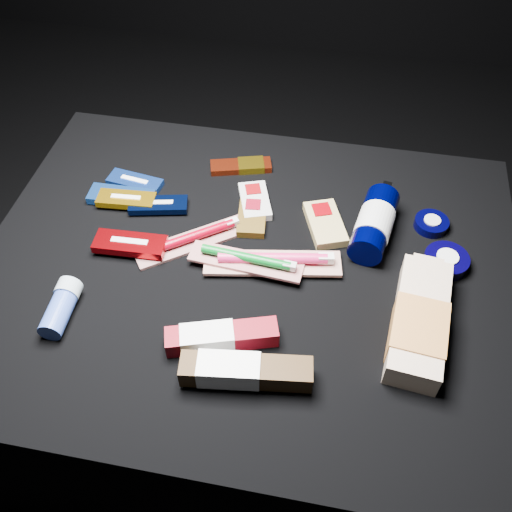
% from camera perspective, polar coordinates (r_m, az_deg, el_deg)
% --- Properties ---
extents(ground, '(3.00, 3.00, 0.00)m').
position_cam_1_polar(ground, '(1.37, -0.71, -11.82)').
color(ground, black).
rests_on(ground, ground).
extents(cloth_table, '(0.98, 0.78, 0.40)m').
position_cam_1_polar(cloth_table, '(1.20, -0.80, -7.17)').
color(cloth_table, black).
rests_on(cloth_table, ground).
extents(luna_bar_0, '(0.12, 0.06, 0.01)m').
position_cam_1_polar(luna_bar_0, '(1.21, -12.00, 7.24)').
color(luna_bar_0, '#1A43A6').
rests_on(luna_bar_0, cloth_table).
extents(luna_bar_1, '(0.13, 0.05, 0.02)m').
position_cam_1_polar(luna_bar_1, '(1.18, -13.32, 5.80)').
color(luna_bar_1, '#1D52AF').
rests_on(luna_bar_1, cloth_table).
extents(luna_bar_2, '(0.12, 0.07, 0.02)m').
position_cam_1_polar(luna_bar_2, '(1.14, -9.74, 5.05)').
color(luna_bar_2, black).
rests_on(luna_bar_2, cloth_table).
extents(luna_bar_3, '(0.12, 0.05, 0.02)m').
position_cam_1_polar(luna_bar_3, '(1.16, -12.84, 5.53)').
color(luna_bar_3, '#AC7C0D').
rests_on(luna_bar_3, cloth_table).
extents(luna_bar_4, '(0.13, 0.06, 0.02)m').
position_cam_1_polar(luna_bar_4, '(1.07, -12.48, 1.18)').
color(luna_bar_4, '#790408').
rests_on(luna_bar_4, cloth_table).
extents(clif_bar_0, '(0.06, 0.10, 0.02)m').
position_cam_1_polar(clif_bar_0, '(1.11, -0.38, 4.08)').
color(clif_bar_0, '#4A350E').
rests_on(clif_bar_0, cloth_table).
extents(clif_bar_1, '(0.08, 0.11, 0.02)m').
position_cam_1_polar(clif_bar_1, '(1.14, -0.15, 5.64)').
color(clif_bar_1, beige).
rests_on(clif_bar_1, cloth_table).
extents(clif_bar_2, '(0.10, 0.13, 0.02)m').
position_cam_1_polar(clif_bar_2, '(1.10, 6.87, 3.38)').
color(clif_bar_2, tan).
rests_on(clif_bar_2, cloth_table).
extents(power_bar, '(0.13, 0.07, 0.02)m').
position_cam_1_polar(power_bar, '(1.22, -1.18, 8.99)').
color(power_bar, maroon).
rests_on(power_bar, cloth_table).
extents(lotion_bottle, '(0.09, 0.21, 0.07)m').
position_cam_1_polar(lotion_bottle, '(1.08, 11.76, 3.18)').
color(lotion_bottle, black).
rests_on(lotion_bottle, cloth_table).
extents(cream_tin_upper, '(0.06, 0.06, 0.02)m').
position_cam_1_polar(cream_tin_upper, '(1.14, 17.13, 3.12)').
color(cream_tin_upper, black).
rests_on(cream_tin_upper, cloth_table).
extents(cream_tin_lower, '(0.08, 0.08, 0.02)m').
position_cam_1_polar(cream_tin_lower, '(1.08, 18.47, -0.46)').
color(cream_tin_lower, black).
rests_on(cream_tin_lower, cloth_table).
extents(bodywash_bottle, '(0.11, 0.25, 0.05)m').
position_cam_1_polar(bodywash_bottle, '(0.97, 15.98, -6.45)').
color(bodywash_bottle, beige).
rests_on(bodywash_bottle, cloth_table).
extents(deodorant_stick, '(0.05, 0.10, 0.04)m').
position_cam_1_polar(deodorant_stick, '(1.01, -18.91, -4.84)').
color(deodorant_stick, '#3550AC').
rests_on(deodorant_stick, cloth_table).
extents(toothbrush_pack_0, '(0.20, 0.17, 0.02)m').
position_cam_1_polar(toothbrush_pack_0, '(1.07, -6.33, 1.70)').
color(toothbrush_pack_0, '#A49F98').
rests_on(toothbrush_pack_0, cloth_table).
extents(toothbrush_pack_1, '(0.25, 0.10, 0.03)m').
position_cam_1_polar(toothbrush_pack_1, '(1.02, 1.86, -0.50)').
color(toothbrush_pack_1, silver).
rests_on(toothbrush_pack_1, cloth_table).
extents(toothbrush_pack_2, '(0.21, 0.06, 0.02)m').
position_cam_1_polar(toothbrush_pack_2, '(1.01, -0.85, -0.39)').
color(toothbrush_pack_2, '#ADA7A3').
rests_on(toothbrush_pack_2, cloth_table).
extents(toothpaste_carton_red, '(0.18, 0.09, 0.04)m').
position_cam_1_polar(toothpaste_carton_red, '(0.93, -3.94, -8.10)').
color(toothpaste_carton_red, maroon).
rests_on(toothpaste_carton_red, cloth_table).
extents(toothpaste_carton_green, '(0.21, 0.07, 0.04)m').
position_cam_1_polar(toothpaste_carton_green, '(0.88, -1.61, -11.41)').
color(toothpaste_carton_green, '#331F0B').
rests_on(toothpaste_carton_green, cloth_table).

